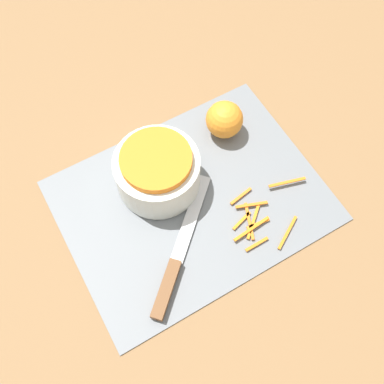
# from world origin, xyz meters

# --- Properties ---
(ground_plane) EXTENTS (4.00, 4.00, 0.00)m
(ground_plane) POSITION_xyz_m (0.00, 0.00, 0.00)
(ground_plane) COLOR olive
(cutting_board) EXTENTS (0.45, 0.34, 0.01)m
(cutting_board) POSITION_xyz_m (0.00, 0.00, 0.00)
(cutting_board) COLOR slate
(cutting_board) RESTS_ON ground_plane
(bowl_speckled) EXTENTS (0.15, 0.15, 0.09)m
(bowl_speckled) POSITION_xyz_m (-0.03, 0.06, 0.05)
(bowl_speckled) COLOR silver
(bowl_speckled) RESTS_ON cutting_board
(knife) EXTENTS (0.21, 0.20, 0.02)m
(knife) POSITION_xyz_m (-0.09, -0.10, 0.01)
(knife) COLOR brown
(knife) RESTS_ON cutting_board
(orange_left) EXTENTS (0.07, 0.07, 0.07)m
(orange_left) POSITION_xyz_m (0.12, 0.10, 0.04)
(orange_left) COLOR orange
(orange_left) RESTS_ON cutting_board
(peel_pile) EXTENTS (0.17, 0.12, 0.01)m
(peel_pile) POSITION_xyz_m (0.08, -0.09, 0.01)
(peel_pile) COLOR orange
(peel_pile) RESTS_ON cutting_board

